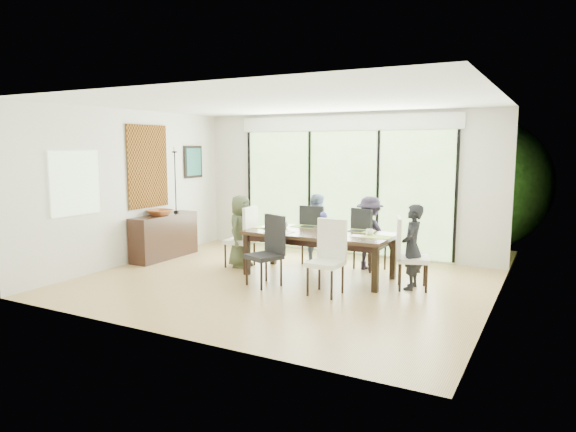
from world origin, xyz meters
The scene contains 62 objects.
floor centered at (0.00, 0.00, -0.01)m, with size 6.00×5.00×0.01m, color olive.
ceiling centered at (0.00, 0.00, 2.71)m, with size 6.00×5.00×0.01m, color white.
wall_back centered at (0.00, 2.51, 1.35)m, with size 6.00×0.02×2.70m, color beige.
wall_front centered at (0.00, -2.51, 1.35)m, with size 6.00×0.02×2.70m, color beige.
wall_left centered at (-3.01, 0.00, 1.35)m, with size 0.02×5.00×2.70m, color silver.
wall_right centered at (3.01, 0.00, 1.35)m, with size 0.02×5.00×2.70m, color beige.
glass_doors centered at (0.00, 2.47, 1.20)m, with size 4.20×0.02×2.30m, color #598C3F.
blinds_header centered at (0.00, 2.46, 2.50)m, with size 4.40×0.06×0.28m, color white.
mullion_a centered at (-2.10, 2.46, 1.20)m, with size 0.05×0.04×2.30m, color black.
mullion_b centered at (-0.70, 2.46, 1.20)m, with size 0.05×0.04×2.30m, color black.
mullion_c centered at (0.70, 2.46, 1.20)m, with size 0.05×0.04×2.30m, color black.
mullion_d centered at (2.10, 2.46, 1.20)m, with size 0.05×0.04×2.30m, color black.
side_window centered at (-2.97, -1.20, 1.50)m, with size 0.02×0.90×1.00m, color #8CAD7F.
deck centered at (0.00, 3.40, -0.05)m, with size 6.00×1.80×0.10m, color brown.
rail_top centered at (0.00, 4.20, 0.55)m, with size 6.00×0.08×0.06m, color #523723.
foliage_left centered at (-1.80, 5.20, 1.44)m, with size 3.20×3.20×3.20m, color #14380F.
foliage_mid centered at (0.40, 5.80, 1.80)m, with size 4.00×4.00×4.00m, color #14380F.
foliage_right centered at (2.20, 5.00, 1.26)m, with size 2.80×2.80×2.80m, color #14380F.
foliage_far centered at (-0.60, 6.50, 1.62)m, with size 3.60×3.60×3.60m, color #14380F.
table_top centered at (0.35, 0.63, 0.69)m, with size 2.31×1.06×0.06m, color black.
table_apron centered at (0.35, 0.63, 0.61)m, with size 2.12×0.87×0.10m, color black.
table_leg_fl centered at (-0.73, 0.20, 0.33)m, with size 0.09×0.09×0.66m, color black.
table_leg_fr centered at (1.43, 0.20, 0.33)m, with size 0.09×0.09×0.66m, color black.
table_leg_bl centered at (-0.73, 1.06, 0.33)m, with size 0.09×0.09×0.66m, color black.
table_leg_br centered at (1.43, 1.06, 0.33)m, with size 0.09×0.09×0.66m, color black.
chair_left_end centered at (-1.15, 0.63, 0.53)m, with size 0.44×0.44×1.06m, color white, non-canonical shape.
chair_right_end centered at (1.85, 0.63, 0.53)m, with size 0.44×0.44×1.06m, color silver, non-canonical shape.
chair_far_left centered at (-0.10, 1.48, 0.53)m, with size 0.44×0.44×1.06m, color black, non-canonical shape.
chair_far_right centered at (0.90, 1.48, 0.53)m, with size 0.44×0.44×1.06m, color black, non-canonical shape.
chair_near_left centered at (-0.15, -0.24, 0.53)m, with size 0.44×0.44×1.06m, color black, non-canonical shape.
chair_near_right centered at (0.85, -0.24, 0.53)m, with size 0.44×0.44×1.06m, color white, non-canonical shape.
person_left_end centered at (-1.13, 0.63, 0.62)m, with size 0.58×0.36×1.24m, color #414A31.
person_right_end centered at (1.83, 0.63, 0.62)m, with size 0.58×0.36×1.24m, color black.
person_far_left centered at (-0.10, 1.46, 0.62)m, with size 0.58×0.36×1.24m, color #7488A7.
person_far_right centered at (0.90, 1.46, 0.62)m, with size 0.58×0.36×1.24m, color #241E2D.
placemat_left centered at (-0.60, 0.63, 0.72)m, with size 0.42×0.31×0.01m, color #97C145.
placemat_right centered at (1.30, 0.63, 0.72)m, with size 0.42×0.31×0.01m, color #8BA239.
placemat_far_l centered at (-0.10, 1.03, 0.72)m, with size 0.42×0.31×0.01m, color #70A039.
placemat_far_r centered at (0.90, 1.03, 0.72)m, with size 0.42×0.31×0.01m, color #85A33A.
placemat_paper centered at (-0.20, 0.33, 0.72)m, with size 0.42×0.31×0.01m, color white.
tablet_far_l centered at (0.00, 0.98, 0.73)m, with size 0.25×0.17×0.01m, color black.
tablet_far_r centered at (0.85, 0.98, 0.73)m, with size 0.23×0.16×0.01m, color black.
papers centered at (1.05, 0.58, 0.72)m, with size 0.29×0.21×0.00m, color white.
platter_base centered at (-0.20, 0.33, 0.74)m, with size 0.25×0.25×0.02m, color white.
platter_snacks centered at (-0.20, 0.33, 0.76)m, with size 0.19×0.19×0.01m, color #C15716.
vase centered at (0.40, 0.68, 0.78)m, with size 0.08×0.08×0.12m, color silver.
hyacinth_stems centered at (0.40, 0.68, 0.89)m, with size 0.04×0.04×0.15m, color #337226.
hyacinth_blooms centered at (0.40, 0.68, 0.99)m, with size 0.11×0.11×0.11m, color #474BB3.
laptop centered at (-0.50, 0.53, 0.73)m, with size 0.32×0.20×0.03m, color silver.
cup_a centered at (-0.35, 0.78, 0.77)m, with size 0.12×0.12×0.09m, color white.
cup_b centered at (0.50, 0.53, 0.77)m, with size 0.10×0.10×0.09m, color white.
cup_c centered at (1.15, 0.73, 0.77)m, with size 0.12×0.12×0.09m, color white.
book centered at (0.60, 0.68, 0.73)m, with size 0.16×0.22×0.02m, color white.
sideboard centered at (-2.76, 0.54, 0.41)m, with size 0.41×1.44×0.81m, color black.
bowl centered at (-2.76, 0.44, 0.86)m, with size 0.43×0.43×0.10m, color brown.
candlestick_base centered at (-2.76, 0.89, 0.83)m, with size 0.09×0.09×0.04m, color black.
candlestick_shaft centered at (-2.76, 0.89, 1.40)m, with size 0.02×0.02×1.13m, color black.
candlestick_pan centered at (-2.76, 0.89, 1.96)m, with size 0.09×0.09×0.03m, color black.
candle centered at (-2.76, 0.89, 2.01)m, with size 0.03×0.03×0.09m, color silver.
tapestry centered at (-2.97, 0.40, 1.70)m, with size 0.02×1.00×1.50m, color brown.
art_frame centered at (-2.97, 1.70, 1.75)m, with size 0.03×0.55×0.65m, color black.
art_canvas centered at (-2.95, 1.70, 1.75)m, with size 0.01×0.45×0.55m, color #184E4A.
Camera 1 is at (3.68, -6.64, 2.06)m, focal length 32.00 mm.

